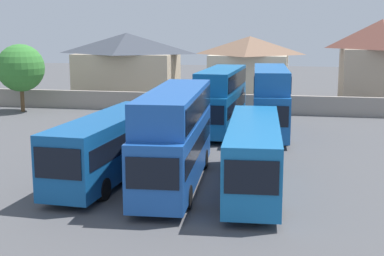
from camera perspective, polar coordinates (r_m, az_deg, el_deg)
ground at (r=46.43m, az=3.54°, el=0.38°), size 140.00×140.00×0.00m
depot_boundary_wall at (r=52.41m, az=4.44°, el=2.53°), size 56.00×0.50×1.80m
bus_1 at (r=29.85m, az=-8.54°, el=-1.57°), size 3.17×11.76×3.45m
bus_2 at (r=28.28m, az=-1.75°, el=-0.42°), size 3.30×11.95×4.96m
bus_3 at (r=27.79m, az=6.41°, el=-2.44°), size 3.25×12.04×3.43m
bus_4 at (r=42.88m, az=-1.61°, el=2.15°), size 2.77×11.12×3.36m
bus_5 at (r=42.77m, az=3.05°, el=3.25°), size 2.80×10.67×4.90m
bus_6 at (r=41.82m, az=8.10°, el=3.13°), size 3.28×10.67×5.09m
house_terrace_left at (r=62.26m, az=-6.74°, el=6.42°), size 11.35×6.95×7.41m
house_terrace_centre at (r=60.74m, az=5.97°, el=6.16°), size 8.53×8.40×7.07m
house_terrace_right at (r=61.35m, az=18.89°, el=6.56°), size 8.20×8.34×8.86m
tree_left_of_lot at (r=55.29m, az=-17.31°, el=5.95°), size 4.53×4.53×6.48m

